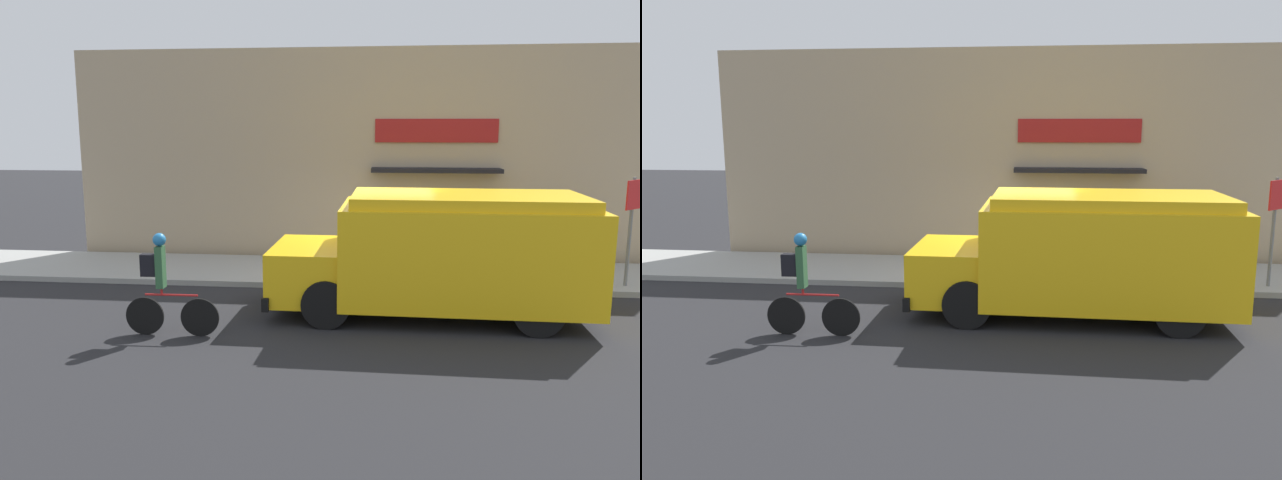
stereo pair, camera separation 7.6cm
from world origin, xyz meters
TOP-DOWN VIEW (x-y plane):
  - ground_plane at (0.00, 0.00)m, footprint 70.00×70.00m
  - sidewalk at (0.00, 1.41)m, footprint 28.00×2.81m
  - storefront at (0.03, 3.13)m, footprint 15.39×0.80m
  - school_bus at (1.39, -1.56)m, footprint 5.70×2.87m
  - cyclist at (-3.25, -3.20)m, footprint 1.56×0.21m
  - stop_sign_post at (5.33, 0.51)m, footprint 0.45×0.45m
  - trash_bin at (3.57, 1.70)m, footprint 0.54×0.54m

SIDE VIEW (x-z plane):
  - ground_plane at x=0.00m, z-range 0.00..0.00m
  - sidewalk at x=0.00m, z-range 0.00..0.12m
  - trash_bin at x=3.57m, z-range 0.12..0.92m
  - cyclist at x=-3.25m, z-range -0.02..1.69m
  - school_bus at x=1.39m, z-range 0.05..2.27m
  - stop_sign_post at x=5.33m, z-range 0.51..2.77m
  - storefront at x=0.03m, z-range 0.00..5.32m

